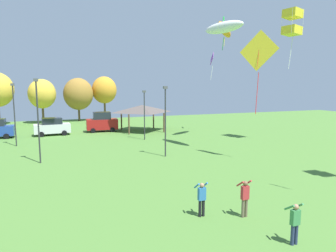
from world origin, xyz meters
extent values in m
cylinder|color=brown|center=(3.05, 13.06, 0.44)|extent=(0.14, 0.14, 0.87)
cylinder|color=brown|center=(3.23, 13.06, 0.44)|extent=(0.14, 0.14, 0.87)
cube|color=#B72D33|center=(3.14, 13.06, 1.20)|extent=(0.36, 0.20, 0.65)
sphere|color=brown|center=(3.14, 13.06, 1.65)|extent=(0.24, 0.24, 0.24)
cylinder|color=#B72D33|center=(2.92, 13.16, 1.62)|extent=(0.08, 0.52, 0.40)
cylinder|color=#B72D33|center=(3.36, 13.16, 1.62)|extent=(0.08, 0.52, 0.40)
cylinder|color=black|center=(1.19, 13.86, 0.41)|extent=(0.14, 0.14, 0.81)
cylinder|color=black|center=(1.37, 13.86, 0.41)|extent=(0.14, 0.14, 0.81)
cube|color=#2D6BB2|center=(1.28, 13.86, 1.11)|extent=(0.36, 0.20, 0.61)
sphere|color=#A87A5B|center=(1.28, 13.86, 1.53)|extent=(0.22, 0.22, 0.22)
cylinder|color=#2D6BB2|center=(1.06, 13.96, 1.50)|extent=(0.08, 0.49, 0.38)
cylinder|color=#2D6BB2|center=(1.50, 13.96, 1.50)|extent=(0.08, 0.49, 0.38)
cylinder|color=navy|center=(3.37, 10.27, 0.41)|extent=(0.14, 0.14, 0.81)
cylinder|color=navy|center=(3.55, 10.27, 0.41)|extent=(0.14, 0.14, 0.81)
cube|color=#3D844C|center=(3.46, 10.27, 1.12)|extent=(0.36, 0.20, 0.61)
sphere|color=#A87A5B|center=(3.46, 10.27, 1.54)|extent=(0.22, 0.22, 0.22)
cylinder|color=#3D844C|center=(3.24, 10.37, 1.51)|extent=(0.08, 0.49, 0.38)
cylinder|color=#3D844C|center=(3.68, 10.37, 1.51)|extent=(0.08, 0.49, 0.38)
ellipsoid|color=orange|center=(13.50, 32.00, 12.46)|extent=(3.75, 3.45, 1.82)
cube|color=yellow|center=(13.50, 32.00, 12.71)|extent=(0.31, 0.30, 1.13)
cylinder|color=yellow|center=(13.50, 32.00, 11.17)|extent=(0.18, 0.16, 1.02)
cube|color=yellow|center=(10.45, 21.89, 8.98)|extent=(1.48, 3.03, 3.29)
cylinder|color=red|center=(10.45, 21.87, 8.98)|extent=(0.72, 0.55, 2.93)
cylinder|color=red|center=(10.45, 21.89, 5.59)|extent=(0.44, 0.36, 3.36)
cube|color=yellow|center=(18.77, 27.30, 13.64)|extent=(1.93, 1.89, 0.95)
cube|color=yellow|center=(18.77, 27.30, 11.93)|extent=(1.93, 1.89, 0.95)
cylinder|color=white|center=(18.04, 26.56, 12.78)|extent=(0.02, 0.02, 2.56)
cylinder|color=white|center=(19.51, 26.56, 12.78)|extent=(0.02, 0.02, 2.56)
cylinder|color=white|center=(18.04, 28.03, 12.78)|extent=(0.02, 0.02, 2.56)
cylinder|color=white|center=(19.51, 28.03, 12.78)|extent=(0.02, 0.02, 2.56)
cylinder|color=white|center=(18.77, 27.30, 9.67)|extent=(0.53, 0.18, 3.42)
ellipsoid|color=white|center=(10.01, 26.54, 11.53)|extent=(2.13, 4.85, 1.08)
cube|color=green|center=(10.01, 26.54, 11.83)|extent=(0.16, 0.08, 1.33)
cylinder|color=green|center=(10.01, 26.54, 10.05)|extent=(0.10, 0.22, 1.18)
cube|color=purple|center=(15.23, 37.79, 9.83)|extent=(0.68, 1.75, 1.82)
cylinder|color=white|center=(15.23, 37.77, 9.83)|extent=(0.54, 0.10, 1.61)
cylinder|color=white|center=(15.23, 37.79, 7.95)|extent=(0.31, 0.09, 1.86)
cylinder|color=black|center=(-10.25, 40.94, 0.32)|extent=(0.65, 0.24, 0.64)
cylinder|color=black|center=(-10.21, 42.65, 0.32)|extent=(0.65, 0.24, 0.64)
cube|color=silver|center=(-5.18, 41.94, 0.87)|extent=(4.40, 2.13, 1.11)
cube|color=#1E232D|center=(-5.18, 41.94, 1.81)|extent=(2.47, 1.86, 0.77)
cylinder|color=black|center=(-3.79, 41.10, 0.32)|extent=(0.65, 0.26, 0.64)
cylinder|color=black|center=(-3.91, 42.95, 0.32)|extent=(0.65, 0.26, 0.64)
cylinder|color=black|center=(-6.45, 40.93, 0.32)|extent=(0.65, 0.26, 0.64)
cylinder|color=black|center=(-6.57, 42.78, 0.32)|extent=(0.65, 0.26, 0.64)
cube|color=maroon|center=(1.17, 42.67, 1.02)|extent=(4.22, 1.99, 1.40)
cube|color=#1E232D|center=(1.17, 42.67, 2.20)|extent=(2.36, 1.74, 0.98)
cylinder|color=black|center=(2.39, 41.72, 0.32)|extent=(0.65, 0.26, 0.64)
cylinder|color=black|center=(2.49, 43.47, 0.32)|extent=(0.65, 0.26, 0.64)
cylinder|color=black|center=(-0.16, 41.87, 0.32)|extent=(0.65, 0.26, 0.64)
cylinder|color=black|center=(-0.06, 43.62, 0.32)|extent=(0.65, 0.26, 0.64)
cylinder|color=brown|center=(4.01, 39.04, 1.30)|extent=(0.20, 0.20, 2.60)
cylinder|color=brown|center=(8.80, 39.04, 1.30)|extent=(0.20, 0.20, 2.60)
cylinder|color=brown|center=(4.01, 43.42, 1.30)|extent=(0.20, 0.20, 2.60)
cylinder|color=brown|center=(8.80, 43.42, 1.30)|extent=(0.20, 0.20, 2.60)
pyramid|color=#564C47|center=(6.40, 41.23, 3.10)|extent=(6.20, 5.66, 1.00)
cylinder|color=#2D2D33|center=(4.04, 25.95, 2.96)|extent=(0.12, 0.12, 5.92)
cube|color=#4C4C51|center=(4.04, 25.95, 6.04)|extent=(0.36, 0.20, 0.24)
cylinder|color=#2D2D33|center=(4.77, 34.65, 2.72)|extent=(0.12, 0.12, 5.44)
cube|color=#4C4C51|center=(4.77, 34.65, 5.56)|extent=(0.36, 0.20, 0.24)
cylinder|color=#2D2D33|center=(-6.17, 27.46, 3.25)|extent=(0.12, 0.12, 6.51)
cube|color=#4C4C51|center=(-6.17, 27.46, 6.63)|extent=(0.36, 0.20, 0.24)
cylinder|color=#2D2D33|center=(-8.70, 35.82, 3.10)|extent=(0.12, 0.12, 6.20)
cube|color=#4C4C51|center=(-8.70, 35.82, 6.32)|extent=(0.36, 0.20, 0.24)
cylinder|color=brown|center=(-6.50, 55.81, 1.62)|extent=(0.36, 0.36, 3.24)
ellipsoid|color=gold|center=(-6.50, 55.81, 4.89)|extent=(4.41, 4.41, 4.85)
cylinder|color=brown|center=(-0.61, 57.06, 1.43)|extent=(0.36, 0.36, 2.86)
ellipsoid|color=olive|center=(-0.61, 57.06, 4.78)|extent=(5.12, 5.12, 5.64)
cylinder|color=brown|center=(4.11, 57.92, 1.88)|extent=(0.36, 0.36, 3.76)
ellipsoid|color=gold|center=(4.11, 57.92, 5.45)|extent=(4.51, 4.51, 4.96)
camera|label=1|loc=(-5.13, 1.81, 6.15)|focal=32.00mm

